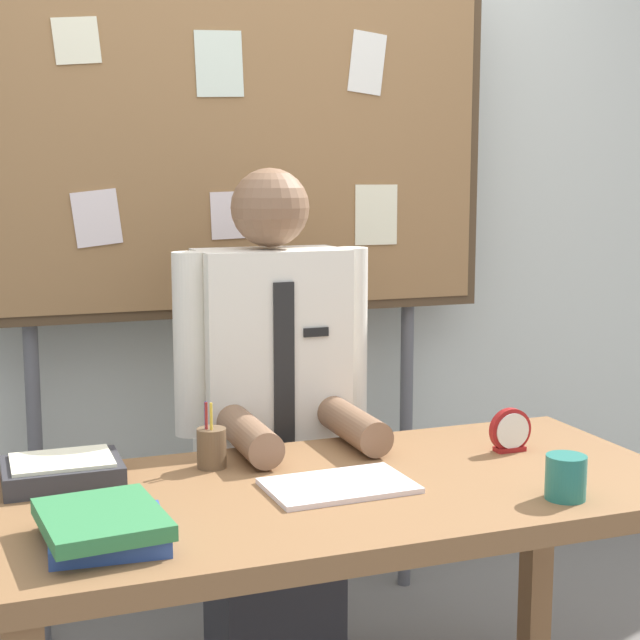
{
  "coord_description": "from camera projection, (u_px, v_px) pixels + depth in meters",
  "views": [
    {
      "loc": [
        -0.77,
        -1.9,
        1.42
      ],
      "look_at": [
        0.0,
        0.17,
        1.09
      ],
      "focal_mm": 53.29,
      "sensor_mm": 36.0,
      "label": 1
    }
  ],
  "objects": [
    {
      "name": "back_wall",
      "position": [
        217.0,
        198.0,
        3.09
      ],
      "size": [
        6.4,
        0.08,
        2.7
      ],
      "primitive_type": "cube",
      "color": "silver",
      "rests_on": "ground_plane"
    },
    {
      "name": "desk",
      "position": [
        345.0,
        525.0,
        2.14
      ],
      "size": [
        1.55,
        0.74,
        0.74
      ],
      "color": "brown",
      "rests_on": "ground_plane"
    },
    {
      "name": "person",
      "position": [
        273.0,
        447.0,
        2.64
      ],
      "size": [
        0.55,
        0.56,
        1.44
      ],
      "color": "#2D2D33",
      "rests_on": "ground_plane"
    },
    {
      "name": "bulletin_board",
      "position": [
        233.0,
        145.0,
        2.87
      ],
      "size": [
        1.67,
        0.09,
        2.09
      ],
      "color": "#4C3823",
      "rests_on": "ground_plane"
    },
    {
      "name": "book_stack",
      "position": [
        105.0,
        526.0,
        1.79
      ],
      "size": [
        0.25,
        0.28,
        0.06
      ],
      "color": "#2D4C99",
      "rests_on": "desk"
    },
    {
      "name": "open_notebook",
      "position": [
        339.0,
        486.0,
        2.1
      ],
      "size": [
        0.33,
        0.22,
        0.01
      ],
      "primitive_type": "cube",
      "rotation": [
        0.0,
        0.0,
        0.03
      ],
      "color": "silver",
      "rests_on": "desk"
    },
    {
      "name": "desk_clock",
      "position": [
        510.0,
        432.0,
        2.38
      ],
      "size": [
        0.11,
        0.04,
        0.11
      ],
      "color": "maroon",
      "rests_on": "desk"
    },
    {
      "name": "coffee_mug",
      "position": [
        566.0,
        477.0,
        2.03
      ],
      "size": [
        0.09,
        0.09,
        0.1
      ],
      "primitive_type": "cylinder",
      "color": "#267266",
      "rests_on": "desk"
    },
    {
      "name": "pen_holder",
      "position": [
        211.0,
        447.0,
        2.25
      ],
      "size": [
        0.07,
        0.07,
        0.16
      ],
      "color": "brown",
      "rests_on": "desk"
    },
    {
      "name": "paper_tray",
      "position": [
        62.0,
        471.0,
        2.13
      ],
      "size": [
        0.26,
        0.2,
        0.06
      ],
      "color": "#333338",
      "rests_on": "desk"
    }
  ]
}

